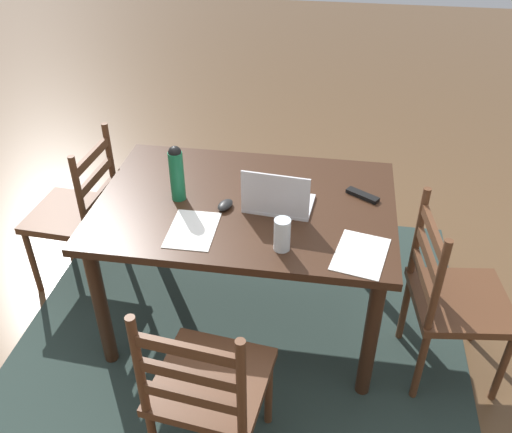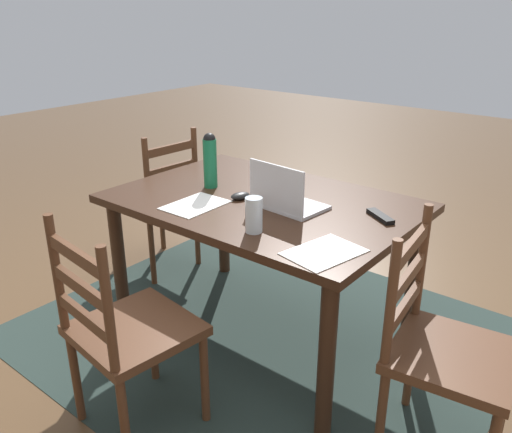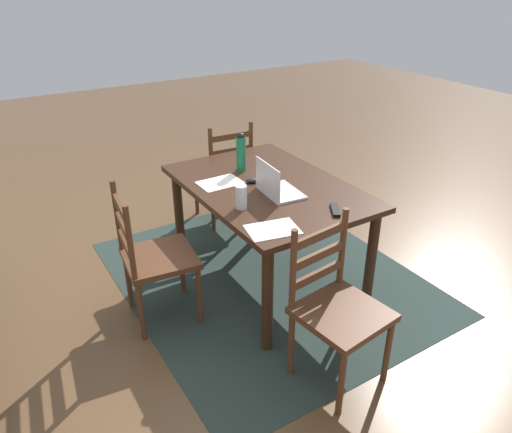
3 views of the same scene
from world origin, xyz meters
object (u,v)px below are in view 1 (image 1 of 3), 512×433
Objects in this scene: laptop at (278,199)px; drinking_glass at (282,235)px; chair_far_head at (208,387)px; chair_left_far at (452,299)px; tv_remote at (362,195)px; chair_right_near at (77,213)px; water_bottle at (177,172)px; computer_mouse at (225,205)px; dining_table at (246,218)px.

laptop reaches higher than drinking_glass.
chair_left_far is at bearing -146.93° from chair_far_head.
tv_remote is at bearing -156.46° from laptop.
laptop reaches higher than chair_far_head.
chair_left_far is 1.21m from chair_far_head.
chair_right_near is at bearing -46.46° from chair_far_head.
water_bottle is 0.28m from computer_mouse.
chair_far_head is 0.87m from computer_mouse.
drinking_glass is at bearing 149.78° from water_bottle.
computer_mouse is at bearing -41.63° from drinking_glass.
chair_left_far is 0.89m from drinking_glass.
tv_remote reaches higher than dining_table.
dining_table is 1.52× the size of chair_right_near.
dining_table is at bearing -123.43° from computer_mouse.
laptop is at bearing 168.52° from chair_right_near.
laptop is at bearing 177.26° from water_bottle.
chair_right_near is 0.85m from water_bottle.
chair_far_head is (0.00, 0.86, -0.21)m from dining_table.
chair_far_head reaches higher than tv_remote.
laptop is (-0.16, 0.04, 0.16)m from dining_table.
laptop is 0.25m from computer_mouse.
laptop reaches higher than tv_remote.
chair_right_near is at bearing -17.45° from water_bottle.
water_bottle is 2.86× the size of computer_mouse.
dining_table is at bearing -90.32° from chair_far_head.
computer_mouse is (0.30, -0.27, -0.06)m from drinking_glass.
chair_right_near is 5.59× the size of tv_remote.
chair_far_head is 9.50× the size of computer_mouse.
chair_far_head is at bearing 33.07° from chair_left_far.
water_bottle reaches higher than drinking_glass.
water_bottle is at bearing -48.14° from tv_remote.
drinking_glass is 0.89× the size of tv_remote.
chair_far_head is 0.69m from drinking_glass.
laptop reaches higher than chair_left_far.
computer_mouse is at bearing -40.73° from tv_remote.
chair_left_far is 1.15m from computer_mouse.
tv_remote is (0.45, -0.33, 0.32)m from chair_left_far.
laptop is (-1.17, 0.24, 0.37)m from chair_right_near.
chair_right_near is 1.02m from computer_mouse.
dining_table is 0.89m from chair_far_head.
chair_far_head is (1.02, 0.66, 0.00)m from chair_left_far.
dining_table is at bearing -11.32° from chair_left_far.
computer_mouse is 0.68m from tv_remote.
chair_far_head is 1.46m from chair_right_near.
computer_mouse is (0.25, 0.02, -0.04)m from laptop.
chair_right_near reaches higher than dining_table.
chair_right_near is at bearing -11.11° from chair_left_far.
chair_right_near is at bearing 2.76° from computer_mouse.
drinking_glass is at bearing 156.57° from chair_right_near.
computer_mouse reaches higher than tv_remote.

